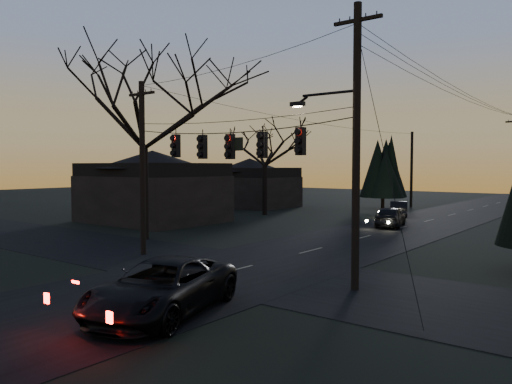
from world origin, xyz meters
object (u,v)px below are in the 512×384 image
Objects in this scene: utility_pole_right at (355,290)px; sedan_oncoming_b at (399,209)px; suv_near at (162,288)px; utility_pole_left at (143,255)px; sedan_oncoming_a at (390,217)px; bare_tree_left at (144,112)px; utility_pole_far_l at (411,207)px.

utility_pole_right is 27.10m from sedan_oncoming_b.
suv_near is 32.31m from sedan_oncoming_b.
utility_pole_right reaches higher than utility_pole_left.
bare_tree_left is at bearing 44.33° from sedan_oncoming_a.
utility_pole_far_l is 33.71m from bare_tree_left.
utility_pole_left is 10.42m from suv_near.
sedan_oncoming_a is at bearing 58.07° from bare_tree_left.
bare_tree_left is 17.01m from suv_near.
sedan_oncoming_b is at bearing -86.13° from sedan_oncoming_a.
utility_pole_left reaches higher than sedan_oncoming_a.
utility_pole_left is 1.48× the size of suv_near.
sedan_oncoming_a is at bearing -73.80° from utility_pole_far_l.
utility_pole_left is 9.20m from bare_tree_left.
utility_pole_far_l is 0.74× the size of bare_tree_left.
utility_pole_right is 37.79m from utility_pole_far_l.
utility_pole_left is at bearing 62.11° from sedan_oncoming_b.
sedan_oncoming_a is (-3.16, 24.26, -0.05)m from suv_near.
sedan_oncoming_b is (-5.56, 31.82, -0.14)m from suv_near.
utility_pole_left is at bearing 60.23° from sedan_oncoming_a.
utility_pole_right reaches higher than suv_near.
sedan_oncoming_a is (5.20, -17.90, 0.74)m from utility_pole_far_l.
suv_near reaches higher than sedan_oncoming_a.
utility_pole_right is 2.29× the size of sedan_oncoming_a.
bare_tree_left reaches higher than sedan_oncoming_a.
sedan_oncoming_b is at bearing 83.77° from utility_pole_left.
utility_pole_far_l reaches higher than suv_near.
utility_pole_right is at bearing -12.37° from bare_tree_left.
sedan_oncoming_b is at bearing 108.73° from utility_pole_right.
utility_pole_right is at bearing 95.45° from sedan_oncoming_a.
suv_near is (12.33, -9.55, -6.78)m from bare_tree_left.
utility_pole_left is 2.12× the size of sedan_oncoming_b.
utility_pole_right is 1.18× the size of utility_pole_left.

